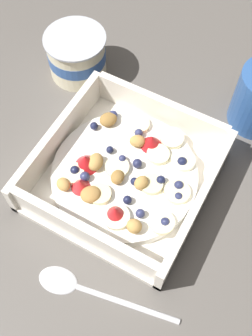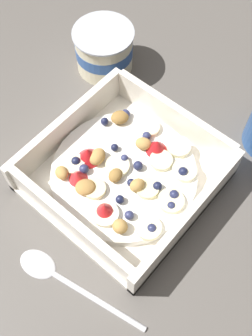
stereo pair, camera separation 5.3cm
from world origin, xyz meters
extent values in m
plane|color=#56514C|center=(0.00, 0.00, 0.00)|extent=(2.40, 2.40, 0.00)
cube|color=white|center=(0.00, -0.01, 0.01)|extent=(0.21, 0.21, 0.01)
cube|color=white|center=(0.00, -0.11, 0.03)|extent=(0.21, 0.01, 0.06)
cube|color=white|center=(0.00, 0.09, 0.03)|extent=(0.21, 0.01, 0.06)
cube|color=white|center=(-0.10, -0.01, 0.03)|extent=(0.01, 0.19, 0.06)
cube|color=white|center=(0.11, -0.01, 0.03)|extent=(0.01, 0.19, 0.06)
cylinder|color=white|center=(0.00, -0.01, 0.02)|extent=(0.19, 0.19, 0.02)
cylinder|color=beige|center=(-0.04, 0.00, 0.03)|extent=(0.04, 0.04, 0.01)
cylinder|color=#F7EFC6|center=(0.05, -0.07, 0.03)|extent=(0.03, 0.03, 0.01)
cylinder|color=#F4EAB7|center=(-0.04, 0.05, 0.03)|extent=(0.04, 0.04, 0.01)
cylinder|color=#F4EAB7|center=(0.04, -0.04, 0.03)|extent=(0.03, 0.03, 0.01)
cylinder|color=#F4EAB7|center=(0.07, 0.01, 0.03)|extent=(0.04, 0.04, 0.01)
cylinder|color=#F7EFC6|center=(0.07, -0.04, 0.03)|extent=(0.03, 0.03, 0.01)
cylinder|color=beige|center=(0.00, -0.05, 0.03)|extent=(0.04, 0.04, 0.01)
cylinder|color=#F4EAB7|center=(0.00, 0.00, 0.03)|extent=(0.04, 0.04, 0.01)
cylinder|color=#F4EAB7|center=(-0.04, -0.08, 0.03)|extent=(0.04, 0.04, 0.01)
cylinder|color=#F7EFC6|center=(-0.06, -0.03, 0.03)|extent=(0.05, 0.05, 0.01)
cylinder|color=beige|center=(0.01, -0.08, 0.03)|extent=(0.04, 0.04, 0.01)
cone|color=red|center=(-0.01, 0.04, 0.04)|extent=(0.04, 0.04, 0.02)
cone|color=red|center=(-0.06, -0.03, 0.04)|extent=(0.04, 0.04, 0.02)
cone|color=red|center=(0.05, -0.02, 0.04)|extent=(0.03, 0.03, 0.02)
cone|color=red|center=(-0.05, 0.03, 0.03)|extent=(0.03, 0.03, 0.02)
sphere|color=#191E3D|center=(0.04, 0.06, 0.03)|extent=(0.01, 0.01, 0.01)
sphere|color=#191E3D|center=(0.01, -0.06, 0.03)|extent=(0.01, 0.01, 0.01)
sphere|color=#23284C|center=(0.02, -0.02, 0.03)|extent=(0.01, 0.01, 0.01)
sphere|color=#191E3D|center=(-0.03, -0.03, 0.03)|extent=(0.01, 0.01, 0.01)
sphere|color=navy|center=(-0.03, 0.03, 0.03)|extent=(0.01, 0.01, 0.01)
sphere|color=#191E3D|center=(-0.03, 0.04, 0.03)|extent=(0.01, 0.01, 0.01)
sphere|color=#191E3D|center=(0.05, -0.07, 0.03)|extent=(0.01, 0.01, 0.01)
sphere|color=navy|center=(0.06, 0.00, 0.03)|extent=(0.01, 0.01, 0.01)
sphere|color=#23284C|center=(0.00, -0.09, 0.03)|extent=(0.01, 0.01, 0.01)
sphere|color=navy|center=(0.01, 0.00, 0.03)|extent=(0.01, 0.01, 0.01)
sphere|color=#23284C|center=(-0.04, -0.09, 0.03)|extent=(0.01, 0.01, 0.01)
sphere|color=navy|center=(0.07, 0.05, 0.03)|extent=(0.01, 0.01, 0.01)
sphere|color=navy|center=(-0.04, -0.06, 0.03)|extent=(0.01, 0.01, 0.01)
sphere|color=#23284C|center=(0.01, -0.08, 0.03)|extent=(0.01, 0.01, 0.01)
sphere|color=#191E3D|center=(-0.01, -0.03, 0.03)|extent=(0.01, 0.01, 0.01)
sphere|color=#191E3D|center=(0.02, 0.02, 0.03)|extent=(0.01, 0.01, 0.01)
ellipsoid|color=tan|center=(-0.01, 0.03, 0.03)|extent=(0.03, 0.02, 0.02)
ellipsoid|color=#AD7F42|center=(-0.05, 0.01, 0.03)|extent=(0.03, 0.03, 0.01)
ellipsoid|color=tan|center=(-0.01, -0.04, 0.03)|extent=(0.02, 0.02, 0.02)
ellipsoid|color=olive|center=(0.06, 0.05, 0.03)|extent=(0.03, 0.03, 0.01)
ellipsoid|color=tan|center=(-0.06, 0.05, 0.03)|extent=(0.02, 0.02, 0.01)
ellipsoid|color=tan|center=(-0.06, -0.06, 0.03)|extent=(0.02, 0.02, 0.02)
ellipsoid|color=olive|center=(-0.01, -0.01, 0.03)|extent=(0.02, 0.02, 0.01)
ellipsoid|color=tan|center=(0.05, -0.01, 0.03)|extent=(0.03, 0.03, 0.02)
ellipsoid|color=silver|center=(-0.15, -0.01, 0.00)|extent=(0.04, 0.05, 0.01)
cylinder|color=silver|center=(-0.14, -0.09, 0.00)|extent=(0.03, 0.12, 0.01)
cylinder|color=beige|center=(0.14, 0.15, 0.03)|extent=(0.09, 0.09, 0.07)
cylinder|color=#2D5193|center=(0.14, 0.15, 0.04)|extent=(0.09, 0.09, 0.02)
cylinder|color=#B7BCC6|center=(0.14, 0.15, 0.07)|extent=(0.09, 0.09, 0.00)
camera|label=1|loc=(-0.22, -0.13, 0.49)|focal=43.89mm
camera|label=2|loc=(-0.19, -0.18, 0.49)|focal=43.89mm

